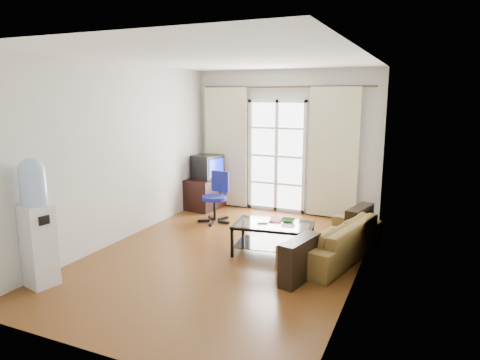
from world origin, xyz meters
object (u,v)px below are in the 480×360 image
object	(u,v)px
tv_stand	(206,193)
task_chair	(215,207)
water_cooler	(37,220)
sofa	(333,239)
coffee_table	(273,234)
crt_tv	(207,166)

from	to	relation	value
tv_stand	task_chair	world-z (taller)	task_chair
water_cooler	tv_stand	bearing A→B (deg)	101.31
sofa	water_cooler	bearing A→B (deg)	-39.42
water_cooler	coffee_table	bearing A→B (deg)	56.46
coffee_table	water_cooler	xyz separation A→B (m)	(-2.18, -2.08, 0.52)
tv_stand	water_cooler	bearing A→B (deg)	-85.22
sofa	coffee_table	distance (m)	0.84
sofa	water_cooler	size ratio (longest dim) A/B	1.28
coffee_table	task_chair	distance (m)	1.82
task_chair	coffee_table	bearing A→B (deg)	-29.86
sofa	task_chair	world-z (taller)	task_chair
tv_stand	task_chair	xyz separation A→B (m)	(0.61, -0.77, -0.04)
crt_tv	water_cooler	distance (m)	3.98
task_chair	tv_stand	bearing A→B (deg)	134.49
sofa	water_cooler	distance (m)	3.80
sofa	coffee_table	size ratio (longest dim) A/B	1.67
tv_stand	coffee_table	bearing A→B (deg)	-35.33
coffee_table	crt_tv	distance (m)	2.86
coffee_table	task_chair	world-z (taller)	task_chair
tv_stand	water_cooler	distance (m)	3.96
water_cooler	crt_tv	bearing A→B (deg)	101.31
sofa	task_chair	distance (m)	2.45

